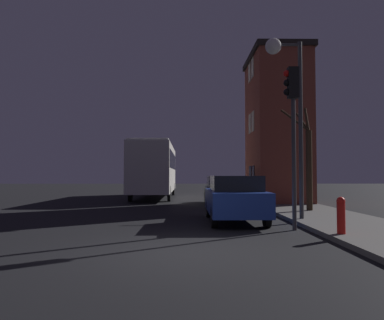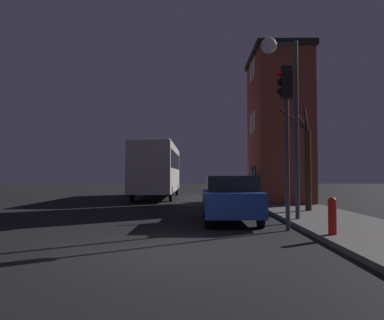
{
  "view_description": "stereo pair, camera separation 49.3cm",
  "coord_description": "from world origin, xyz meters",
  "px_view_note": "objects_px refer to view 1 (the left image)",
  "views": [
    {
      "loc": [
        0.2,
        -7.75,
        1.57
      ],
      "look_at": [
        0.46,
        10.75,
        2.31
      ],
      "focal_mm": 35.0,
      "sensor_mm": 36.0,
      "label": 1
    },
    {
      "loc": [
        0.7,
        -7.75,
        1.57
      ],
      "look_at": [
        0.46,
        10.75,
        2.31
      ],
      "focal_mm": 35.0,
      "sensor_mm": 36.0,
      "label": 2
    }
  ],
  "objects_px": {
    "bus": "(155,166)",
    "car_near_lane": "(235,198)",
    "streetlamp": "(285,80)",
    "car_mid_lane": "(222,189)",
    "bare_tree": "(308,163)",
    "traffic_light": "(292,113)",
    "fire_hydrant": "(341,214)"
  },
  "relations": [
    {
      "from": "bare_tree",
      "to": "fire_hydrant",
      "type": "relative_size",
      "value": 4.77
    },
    {
      "from": "traffic_light",
      "to": "bus",
      "type": "distance_m",
      "value": 16.02
    },
    {
      "from": "bare_tree",
      "to": "car_mid_lane",
      "type": "bearing_deg",
      "value": 122.75
    },
    {
      "from": "fire_hydrant",
      "to": "car_mid_lane",
      "type": "bearing_deg",
      "value": 99.84
    },
    {
      "from": "fire_hydrant",
      "to": "streetlamp",
      "type": "bearing_deg",
      "value": 98.65
    },
    {
      "from": "bare_tree",
      "to": "fire_hydrant",
      "type": "height_order",
      "value": "bare_tree"
    },
    {
      "from": "streetlamp",
      "to": "bare_tree",
      "type": "distance_m",
      "value": 4.32
    },
    {
      "from": "bare_tree",
      "to": "car_near_lane",
      "type": "distance_m",
      "value": 4.58
    },
    {
      "from": "car_near_lane",
      "to": "bare_tree",
      "type": "bearing_deg",
      "value": 39.42
    },
    {
      "from": "car_near_lane",
      "to": "car_mid_lane",
      "type": "distance_m",
      "value": 7.65
    },
    {
      "from": "streetlamp",
      "to": "car_mid_lane",
      "type": "bearing_deg",
      "value": 100.33
    },
    {
      "from": "traffic_light",
      "to": "car_near_lane",
      "type": "distance_m",
      "value": 3.47
    },
    {
      "from": "bus",
      "to": "car_near_lane",
      "type": "height_order",
      "value": "bus"
    },
    {
      "from": "bus",
      "to": "car_mid_lane",
      "type": "height_order",
      "value": "bus"
    },
    {
      "from": "bus",
      "to": "fire_hydrant",
      "type": "relative_size",
      "value": 11.71
    },
    {
      "from": "streetlamp",
      "to": "car_near_lane",
      "type": "distance_m",
      "value": 4.3
    },
    {
      "from": "bus",
      "to": "car_near_lane",
      "type": "bearing_deg",
      "value": -73.91
    },
    {
      "from": "bare_tree",
      "to": "car_mid_lane",
      "type": "xyz_separation_m",
      "value": [
        -3.12,
        4.85,
        -1.27
      ]
    },
    {
      "from": "streetlamp",
      "to": "car_near_lane",
      "type": "height_order",
      "value": "streetlamp"
    },
    {
      "from": "traffic_light",
      "to": "fire_hydrant",
      "type": "relative_size",
      "value": 5.17
    },
    {
      "from": "bus",
      "to": "car_near_lane",
      "type": "xyz_separation_m",
      "value": [
        3.81,
        -13.2,
        -1.35
      ]
    },
    {
      "from": "streetlamp",
      "to": "bus",
      "type": "relative_size",
      "value": 0.57
    },
    {
      "from": "bus",
      "to": "fire_hydrant",
      "type": "distance_m",
      "value": 17.69
    },
    {
      "from": "car_near_lane",
      "to": "traffic_light",
      "type": "bearing_deg",
      "value": -52.8
    },
    {
      "from": "bare_tree",
      "to": "traffic_light",
      "type": "bearing_deg",
      "value": -112.73
    },
    {
      "from": "streetlamp",
      "to": "car_mid_lane",
      "type": "xyz_separation_m",
      "value": [
        -1.42,
        7.78,
        -3.96
      ]
    },
    {
      "from": "bus",
      "to": "car_mid_lane",
      "type": "distance_m",
      "value": 7.02
    },
    {
      "from": "traffic_light",
      "to": "fire_hydrant",
      "type": "distance_m",
      "value": 3.2
    },
    {
      "from": "streetlamp",
      "to": "traffic_light",
      "type": "bearing_deg",
      "value": -98.43
    },
    {
      "from": "car_mid_lane",
      "to": "fire_hydrant",
      "type": "height_order",
      "value": "car_mid_lane"
    },
    {
      "from": "car_near_lane",
      "to": "bus",
      "type": "bearing_deg",
      "value": 106.09
    },
    {
      "from": "streetlamp",
      "to": "fire_hydrant",
      "type": "relative_size",
      "value": 6.69
    }
  ]
}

